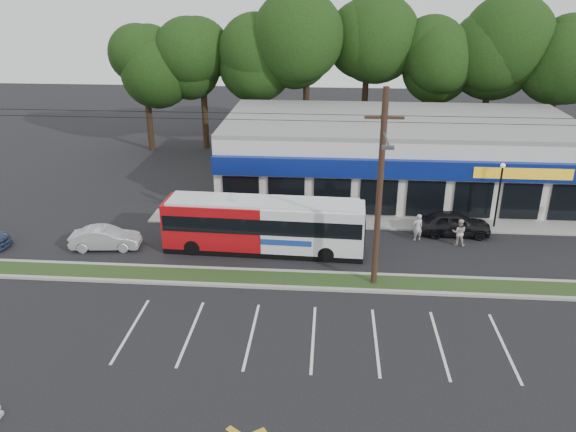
# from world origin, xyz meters

# --- Properties ---
(ground) EXTENTS (120.00, 120.00, 0.00)m
(ground) POSITION_xyz_m (0.00, 0.00, 0.00)
(ground) COLOR black
(ground) RESTS_ON ground
(grass_strip) EXTENTS (40.00, 1.60, 0.12)m
(grass_strip) POSITION_xyz_m (0.00, 1.00, 0.06)
(grass_strip) COLOR #203214
(grass_strip) RESTS_ON ground
(curb_south) EXTENTS (40.00, 0.25, 0.14)m
(curb_south) POSITION_xyz_m (0.00, 0.15, 0.07)
(curb_south) COLOR #9E9E93
(curb_south) RESTS_ON ground
(curb_north) EXTENTS (40.00, 0.25, 0.14)m
(curb_north) POSITION_xyz_m (0.00, 1.85, 0.07)
(curb_north) COLOR #9E9E93
(curb_north) RESTS_ON ground
(sidewalk) EXTENTS (32.00, 2.20, 0.10)m
(sidewalk) POSITION_xyz_m (5.00, 9.00, 0.05)
(sidewalk) COLOR #9E9E93
(sidewalk) RESTS_ON ground
(strip_mall) EXTENTS (25.00, 12.55, 5.30)m
(strip_mall) POSITION_xyz_m (5.50, 15.91, 2.65)
(strip_mall) COLOR #BAB6AD
(strip_mall) RESTS_ON ground
(utility_pole) EXTENTS (50.00, 2.77, 10.00)m
(utility_pole) POSITION_xyz_m (2.83, 0.93, 5.41)
(utility_pole) COLOR black
(utility_pole) RESTS_ON ground
(lamp_post) EXTENTS (0.30, 0.30, 4.25)m
(lamp_post) POSITION_xyz_m (11.00, 8.80, 2.67)
(lamp_post) COLOR black
(lamp_post) RESTS_ON ground
(tree_line) EXTENTS (46.76, 6.76, 11.83)m
(tree_line) POSITION_xyz_m (4.00, 26.00, 8.42)
(tree_line) COLOR black
(tree_line) RESTS_ON ground
(metrobus) EXTENTS (11.40, 2.82, 3.05)m
(metrobus) POSITION_xyz_m (-3.03, 4.50, 1.61)
(metrobus) COLOR #AE0D12
(metrobus) RESTS_ON ground
(car_dark) EXTENTS (4.39, 1.78, 1.49)m
(car_dark) POSITION_xyz_m (8.23, 7.58, 0.75)
(car_dark) COLOR black
(car_dark) RESTS_ON ground
(car_silver) EXTENTS (4.05, 1.79, 1.29)m
(car_silver) POSITION_xyz_m (-12.21, 4.01, 0.65)
(car_silver) COLOR #ACB0B4
(car_silver) RESTS_ON ground
(pedestrian_a) EXTENTS (0.71, 0.58, 1.67)m
(pedestrian_a) POSITION_xyz_m (5.92, 6.57, 0.84)
(pedestrian_a) COLOR beige
(pedestrian_a) RESTS_ON ground
(pedestrian_b) EXTENTS (0.89, 0.75, 1.64)m
(pedestrian_b) POSITION_xyz_m (8.23, 6.05, 0.82)
(pedestrian_b) COLOR beige
(pedestrian_b) RESTS_ON ground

